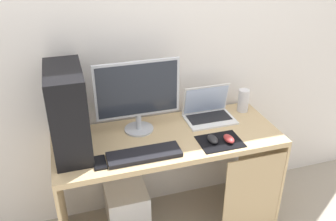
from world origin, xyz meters
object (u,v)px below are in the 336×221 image
object	(u,v)px
speaker	(243,100)
keyboard	(144,154)
laptop	(208,112)
mouse_left	(213,139)
mouse_right	(229,139)
pc_tower	(68,112)
monitor	(138,94)
cell_phone	(100,163)
subwoofer	(127,206)

from	to	relation	value
speaker	keyboard	size ratio (longest dim) A/B	0.38
laptop	mouse_left	distance (m)	0.30
laptop	mouse_right	size ratio (longest dim) A/B	3.37
pc_tower	monitor	distance (m)	0.43
cell_phone	mouse_right	bearing A→B (deg)	-0.80
monitor	laptop	distance (m)	0.52
laptop	keyboard	bearing A→B (deg)	-149.53
cell_phone	mouse_left	bearing A→B (deg)	1.19
speaker	subwoofer	world-z (taller)	speaker
keyboard	laptop	bearing A→B (deg)	30.47
keyboard	cell_phone	bearing A→B (deg)	178.66
speaker	keyboard	distance (m)	0.86
cell_phone	subwoofer	distance (m)	0.70
mouse_right	subwoofer	xyz separation A→B (m)	(-0.60, 0.29, -0.63)
cell_phone	monitor	bearing A→B (deg)	44.13
keyboard	mouse_right	size ratio (longest dim) A/B	4.38
mouse_right	subwoofer	size ratio (longest dim) A/B	0.34
monitor	keyboard	world-z (taller)	monitor
mouse_left	mouse_right	world-z (taller)	same
keyboard	subwoofer	size ratio (longest dim) A/B	1.48
speaker	monitor	bearing A→B (deg)	-176.31
mouse_right	pc_tower	bearing A→B (deg)	167.85
pc_tower	laptop	world-z (taller)	pc_tower
mouse_left	cell_phone	distance (m)	0.68
monitor	speaker	distance (m)	0.78
mouse_right	laptop	bearing A→B (deg)	90.71
keyboard	mouse_left	xyz separation A→B (m)	(0.43, 0.02, 0.01)
pc_tower	cell_phone	distance (m)	0.33
mouse_right	mouse_left	bearing A→B (deg)	165.26
monitor	mouse_right	size ratio (longest dim) A/B	5.44
laptop	keyboard	distance (m)	0.60
keyboard	mouse_right	bearing A→B (deg)	-0.55
speaker	mouse_left	world-z (taller)	speaker
laptop	pc_tower	bearing A→B (deg)	-172.60
speaker	pc_tower	bearing A→B (deg)	-172.94
pc_tower	cell_phone	bearing A→B (deg)	-55.22
pc_tower	speaker	size ratio (longest dim) A/B	3.12
monitor	keyboard	distance (m)	0.38
pc_tower	laptop	size ratio (longest dim) A/B	1.55
keyboard	cell_phone	size ratio (longest dim) A/B	3.23
laptop	monitor	bearing A→B (deg)	-177.59
keyboard	subwoofer	bearing A→B (deg)	104.64
pc_tower	cell_phone	size ratio (longest dim) A/B	3.85
mouse_right	cell_phone	bearing A→B (deg)	179.20
monitor	subwoofer	distance (m)	0.87
pc_tower	mouse_left	xyz separation A→B (m)	(0.81, -0.17, -0.23)
laptop	keyboard	size ratio (longest dim) A/B	0.77
mouse_right	subwoofer	world-z (taller)	mouse_right
speaker	mouse_right	bearing A→B (deg)	-128.39
monitor	cell_phone	bearing A→B (deg)	-135.87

